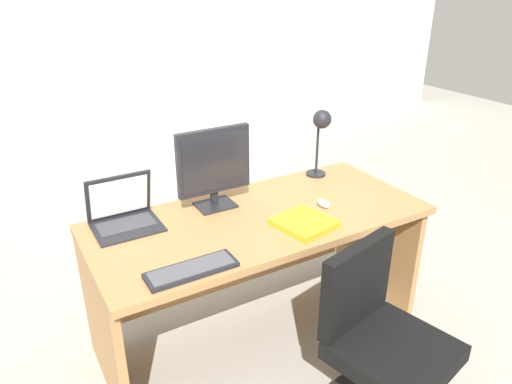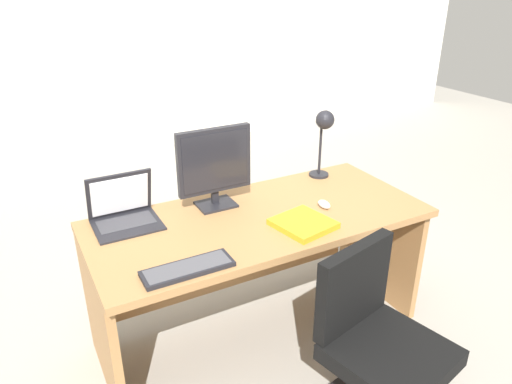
% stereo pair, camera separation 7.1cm
% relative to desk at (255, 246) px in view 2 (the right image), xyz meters
% --- Properties ---
extents(ground, '(12.00, 12.00, 0.00)m').
position_rel_desk_xyz_m(ground, '(0.00, 1.45, -0.54)').
color(ground, gray).
extents(back_wall, '(10.00, 0.10, 2.80)m').
position_rel_desk_xyz_m(back_wall, '(0.00, 3.38, 0.86)').
color(back_wall, silver).
rests_on(back_wall, ground).
extents(desk, '(1.74, 0.78, 0.74)m').
position_rel_desk_xyz_m(desk, '(0.00, 0.00, 0.00)').
color(desk, '#9E7042').
rests_on(desk, ground).
extents(monitor, '(0.40, 0.16, 0.43)m').
position_rel_desk_xyz_m(monitor, '(-0.15, 0.17, 0.45)').
color(monitor, black).
rests_on(monitor, desk).
extents(laptop, '(0.32, 0.27, 0.26)m').
position_rel_desk_xyz_m(laptop, '(-0.63, 0.22, 0.28)').
color(laptop, black).
rests_on(laptop, desk).
extents(keyboard, '(0.39, 0.13, 0.02)m').
position_rel_desk_xyz_m(keyboard, '(-0.51, -0.34, 0.22)').
color(keyboard, black).
rests_on(keyboard, desk).
extents(mouse, '(0.05, 0.09, 0.04)m').
position_rel_desk_xyz_m(mouse, '(0.35, -0.13, 0.23)').
color(mouse, silver).
rests_on(mouse, desk).
extents(desk_lamp, '(0.12, 0.15, 0.42)m').
position_rel_desk_xyz_m(desk_lamp, '(0.58, 0.23, 0.51)').
color(desk_lamp, black).
rests_on(desk_lamp, desk).
extents(book, '(0.30, 0.31, 0.03)m').
position_rel_desk_xyz_m(book, '(0.14, -0.25, 0.22)').
color(book, orange).
rests_on(book, desk).
extents(office_chair, '(0.56, 0.57, 0.84)m').
position_rel_desk_xyz_m(office_chair, '(0.18, -0.81, -0.20)').
color(office_chair, black).
rests_on(office_chair, ground).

